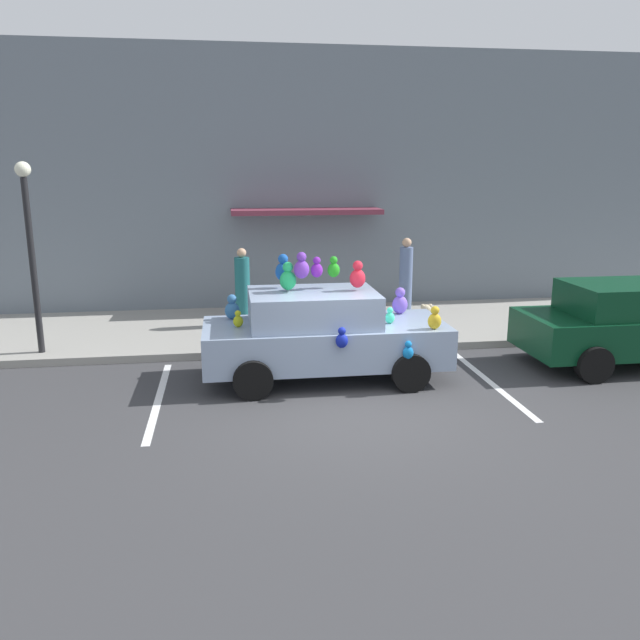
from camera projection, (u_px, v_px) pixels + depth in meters
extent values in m
plane|color=#38383A|center=(361.00, 412.00, 9.64)|extent=(60.00, 60.00, 0.00)
cube|color=gray|center=(316.00, 327.00, 14.43)|extent=(24.00, 4.00, 0.15)
cube|color=slate|center=(303.00, 183.00, 15.77)|extent=(24.00, 0.30, 6.40)
cube|color=brown|center=(306.00, 211.00, 15.39)|extent=(3.60, 1.10, 0.12)
cube|color=silver|center=(490.00, 382.00, 10.95)|extent=(0.12, 3.60, 0.01)
cube|color=silver|center=(159.00, 399.00, 10.17)|extent=(0.12, 3.60, 0.01)
cube|color=#8B9DB9|center=(325.00, 342.00, 11.03)|extent=(4.15, 1.72, 0.68)
cube|color=#8B9DB9|center=(313.00, 308.00, 10.85)|extent=(2.16, 1.51, 0.56)
cylinder|color=black|center=(385.00, 344.00, 12.11)|extent=(0.64, 0.22, 0.64)
cylinder|color=black|center=(410.00, 372.00, 10.46)|extent=(0.64, 0.22, 0.64)
cylinder|color=black|center=(249.00, 350.00, 11.75)|extent=(0.64, 0.22, 0.64)
cylinder|color=black|center=(253.00, 380.00, 10.10)|extent=(0.64, 0.22, 0.64)
ellipsoid|color=#174FAA|center=(283.00, 272.00, 11.06)|extent=(0.27, 0.22, 0.32)
sphere|color=#174FAA|center=(283.00, 259.00, 11.00)|extent=(0.17, 0.17, 0.17)
ellipsoid|color=teal|center=(232.00, 311.00, 11.22)|extent=(0.26, 0.21, 0.30)
sphere|color=teal|center=(232.00, 299.00, 11.17)|extent=(0.16, 0.16, 0.16)
ellipsoid|color=#101E99|center=(342.00, 341.00, 10.08)|extent=(0.20, 0.16, 0.23)
sphere|color=#101E99|center=(342.00, 331.00, 10.04)|extent=(0.13, 0.13, 0.13)
ellipsoid|color=#1370BF|center=(408.00, 353.00, 10.30)|extent=(0.18, 0.15, 0.21)
sphere|color=#1370BF|center=(408.00, 344.00, 10.26)|extent=(0.11, 0.11, 0.11)
ellipsoid|color=purple|center=(317.00, 270.00, 10.93)|extent=(0.21, 0.17, 0.24)
sphere|color=purple|center=(317.00, 261.00, 10.89)|extent=(0.13, 0.13, 0.13)
ellipsoid|color=#7B58DA|center=(400.00, 305.00, 11.62)|extent=(0.28, 0.23, 0.33)
sphere|color=#7B58DA|center=(400.00, 292.00, 11.57)|extent=(0.18, 0.18, 0.18)
ellipsoid|color=green|center=(334.00, 270.00, 11.07)|extent=(0.21, 0.17, 0.25)
sphere|color=green|center=(334.00, 260.00, 11.03)|extent=(0.14, 0.14, 0.14)
ellipsoid|color=#20A65A|center=(288.00, 280.00, 10.75)|extent=(0.28, 0.23, 0.33)
sphere|color=#20A65A|center=(288.00, 267.00, 10.70)|extent=(0.18, 0.18, 0.18)
ellipsoid|color=#3DE5AC|center=(390.00, 318.00, 10.92)|extent=(0.17, 0.14, 0.20)
sphere|color=#3DE5AC|center=(390.00, 310.00, 10.89)|extent=(0.11, 0.11, 0.11)
ellipsoid|color=gold|center=(435.00, 321.00, 10.53)|extent=(0.23, 0.18, 0.27)
sphere|color=gold|center=(435.00, 310.00, 10.49)|extent=(0.14, 0.14, 0.14)
ellipsoid|color=red|center=(358.00, 278.00, 10.83)|extent=(0.27, 0.22, 0.32)
sphere|color=red|center=(358.00, 266.00, 10.78)|extent=(0.17, 0.17, 0.17)
ellipsoid|color=#6330A5|center=(302.00, 269.00, 10.66)|extent=(0.26, 0.21, 0.31)
sphere|color=#6330A5|center=(301.00, 257.00, 10.61)|extent=(0.17, 0.17, 0.17)
ellipsoid|color=gold|center=(238.00, 321.00, 10.68)|extent=(0.17, 0.14, 0.20)
sphere|color=gold|center=(238.00, 313.00, 10.65)|extent=(0.11, 0.11, 0.11)
ellipsoid|color=#3C44A7|center=(375.00, 310.00, 11.29)|extent=(0.26, 0.21, 0.31)
sphere|color=#3C44A7|center=(375.00, 298.00, 11.24)|extent=(0.17, 0.17, 0.17)
cube|color=#0A381E|center=(635.00, 331.00, 11.81)|extent=(4.19, 1.72, 0.68)
cube|color=#0A381E|center=(628.00, 298.00, 11.63)|extent=(2.18, 1.52, 0.56)
cylinder|color=black|center=(545.00, 338.00, 12.53)|extent=(0.64, 0.22, 0.64)
cylinder|color=black|center=(594.00, 365.00, 10.87)|extent=(0.64, 0.22, 0.64)
ellipsoid|color=beige|center=(426.00, 323.00, 13.58)|extent=(0.33, 0.27, 0.41)
sphere|color=beige|center=(426.00, 310.00, 13.51)|extent=(0.23, 0.23, 0.23)
sphere|color=beige|center=(423.00, 306.00, 13.48)|extent=(0.10, 0.10, 0.10)
sphere|color=beige|center=(430.00, 306.00, 13.50)|extent=(0.10, 0.10, 0.10)
cylinder|color=black|center=(33.00, 267.00, 11.82)|extent=(0.12, 0.12, 3.26)
sphere|color=#EAEACC|center=(23.00, 169.00, 11.40)|extent=(0.28, 0.28, 0.28)
cylinder|color=slate|center=(406.00, 283.00, 14.84)|extent=(0.30, 0.30, 1.65)
sphere|color=tan|center=(407.00, 243.00, 14.62)|extent=(0.21, 0.21, 0.21)
cylinder|color=#1C5C60|center=(243.00, 292.00, 14.08)|extent=(0.33, 0.33, 1.52)
sphere|color=tan|center=(241.00, 253.00, 13.88)|extent=(0.20, 0.20, 0.20)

